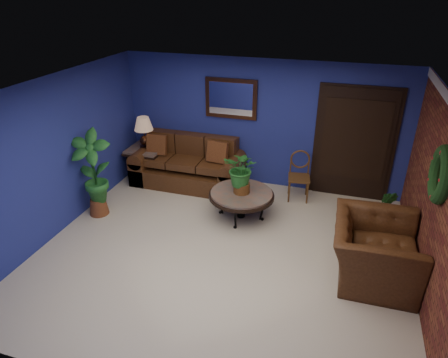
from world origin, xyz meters
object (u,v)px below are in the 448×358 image
(sofa, at_px, (189,168))
(side_chair, at_px, (299,172))
(end_table, at_px, (146,155))
(armchair, at_px, (374,251))
(table_lamp, at_px, (144,129))
(coffee_table, at_px, (241,195))

(sofa, relative_size, side_chair, 2.38)
(sofa, relative_size, end_table, 3.03)
(side_chair, bearing_deg, armchair, -65.58)
(table_lamp, bearing_deg, side_chair, 1.23)
(end_table, height_order, armchair, armchair)
(table_lamp, height_order, armchair, table_lamp)
(coffee_table, height_order, armchair, armchair)
(armchair, bearing_deg, sofa, 60.06)
(table_lamp, height_order, side_chair, table_lamp)
(sofa, relative_size, table_lamp, 3.49)
(end_table, bearing_deg, table_lamp, 116.57)
(end_table, bearing_deg, side_chair, 1.23)
(end_table, distance_m, table_lamp, 0.56)
(end_table, relative_size, armchair, 0.56)
(end_table, xyz_separation_m, armchair, (4.45, -1.93, -0.09))
(table_lamp, xyz_separation_m, armchair, (4.45, -1.93, -0.65))
(sofa, distance_m, armchair, 4.02)
(sofa, relative_size, armchair, 1.69)
(table_lamp, relative_size, side_chair, 0.68)
(coffee_table, distance_m, armchair, 2.36)
(coffee_table, relative_size, armchair, 0.87)
(coffee_table, xyz_separation_m, side_chair, (0.85, 1.02, 0.10))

